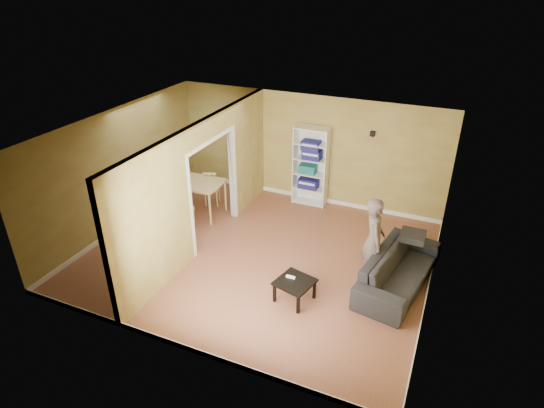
# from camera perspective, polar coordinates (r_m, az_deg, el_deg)

# --- Properties ---
(room_shell) EXTENTS (6.50, 6.50, 6.50)m
(room_shell) POSITION_cam_1_polar(r_m,az_deg,el_deg) (8.50, -1.77, 0.87)
(room_shell) COLOR brown
(room_shell) RESTS_ON ground
(partition) EXTENTS (0.22, 5.50, 2.60)m
(partition) POSITION_cam_1_polar(r_m,az_deg,el_deg) (9.03, -8.69, 2.23)
(partition) COLOR tan
(partition) RESTS_ON ground
(wall_speaker) EXTENTS (0.10, 0.10, 0.10)m
(wall_speaker) POSITION_cam_1_polar(r_m,az_deg,el_deg) (10.22, 12.49, 8.60)
(wall_speaker) COLOR black
(wall_speaker) RESTS_ON room_shell
(sofa) EXTENTS (2.41, 1.34, 0.87)m
(sofa) POSITION_cam_1_polar(r_m,az_deg,el_deg) (8.44, 15.72, -7.35)
(sofa) COLOR black
(sofa) RESTS_ON ground
(person) EXTENTS (0.83, 0.74, 1.90)m
(person) POSITION_cam_1_polar(r_m,az_deg,el_deg) (8.25, 12.75, -3.55)
(person) COLOR slate
(person) RESTS_ON ground
(bookshelf) EXTENTS (0.80, 0.35, 1.91)m
(bookshelf) POSITION_cam_1_polar(r_m,az_deg,el_deg) (10.79, 4.97, 4.81)
(bookshelf) COLOR white
(bookshelf) RESTS_ON ground
(paper_box_navy_a) EXTENTS (0.46, 0.30, 0.23)m
(paper_box_navy_a) POSITION_cam_1_polar(r_m,az_deg,el_deg) (10.93, 4.62, 2.65)
(paper_box_navy_a) COLOR navy
(paper_box_navy_a) RESTS_ON bookshelf
(paper_box_teal) EXTENTS (0.40, 0.26, 0.20)m
(paper_box_teal) POSITION_cam_1_polar(r_m,az_deg,el_deg) (10.79, 4.51, 4.41)
(paper_box_teal) COLOR #19696F
(paper_box_teal) RESTS_ON bookshelf
(paper_box_navy_b) EXTENTS (0.43, 0.28, 0.22)m
(paper_box_navy_b) POSITION_cam_1_polar(r_m,az_deg,el_deg) (10.62, 5.06, 6.22)
(paper_box_navy_b) COLOR #172547
(paper_box_navy_b) RESTS_ON bookshelf
(paper_box_navy_c) EXTENTS (0.42, 0.27, 0.21)m
(paper_box_navy_c) POSITION_cam_1_polar(r_m,az_deg,el_deg) (10.56, 4.91, 7.32)
(paper_box_navy_c) COLOR navy
(paper_box_navy_c) RESTS_ON bookshelf
(coffee_table) EXTENTS (0.59, 0.59, 0.39)m
(coffee_table) POSITION_cam_1_polar(r_m,az_deg,el_deg) (7.86, 2.88, -9.98)
(coffee_table) COLOR black
(coffee_table) RESTS_ON ground
(game_controller) EXTENTS (0.16, 0.04, 0.03)m
(game_controller) POSITION_cam_1_polar(r_m,az_deg,el_deg) (7.89, 2.36, -9.13)
(game_controller) COLOR white
(game_controller) RESTS_ON coffee_table
(dining_table) EXTENTS (1.28, 0.85, 0.80)m
(dining_table) POSITION_cam_1_polar(r_m,az_deg,el_deg) (10.49, -9.72, 2.40)
(dining_table) COLOR tan
(dining_table) RESTS_ON ground
(chair_left) EXTENTS (0.46, 0.46, 0.95)m
(chair_left) POSITION_cam_1_polar(r_m,az_deg,el_deg) (11.03, -12.69, 1.99)
(chair_left) COLOR tan
(chair_left) RESTS_ON ground
(chair_near) EXTENTS (0.52, 0.52, 0.88)m
(chair_near) POSITION_cam_1_polar(r_m,az_deg,el_deg) (10.12, -10.83, -0.46)
(chair_near) COLOR tan
(chair_near) RESTS_ON ground
(chair_far) EXTENTS (0.52, 0.52, 0.90)m
(chair_far) POSITION_cam_1_polar(r_m,az_deg,el_deg) (10.95, -7.56, 2.12)
(chair_far) COLOR #D7BE8A
(chair_far) RESTS_ON ground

